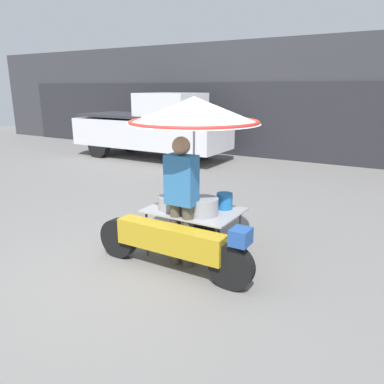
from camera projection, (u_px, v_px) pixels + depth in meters
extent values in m
plane|color=slate|center=(141.00, 267.00, 4.72)|extent=(36.00, 36.00, 0.00)
cube|color=#38383D|center=(318.00, 100.00, 11.78)|extent=(28.00, 2.00, 3.63)
cube|color=#28282D|center=(308.00, 123.00, 11.10)|extent=(23.80, 0.06, 2.36)
cylinder|color=black|center=(231.00, 267.00, 4.16)|extent=(0.52, 0.14, 0.52)
cylinder|color=black|center=(119.00, 238.00, 4.96)|extent=(0.52, 0.14, 0.52)
cube|color=#B7931E|center=(170.00, 239.00, 4.51)|extent=(1.45, 0.24, 0.32)
cube|color=#234C93|center=(241.00, 237.00, 4.01)|extent=(0.20, 0.24, 0.18)
cylinder|color=black|center=(203.00, 231.00, 5.25)|extent=(0.47, 0.14, 0.47)
cylinder|color=#515156|center=(216.00, 250.00, 4.47)|extent=(0.03, 0.03, 0.61)
cylinder|color=#515156|center=(240.00, 231.00, 5.07)|extent=(0.03, 0.03, 0.61)
cylinder|color=#515156|center=(147.00, 234.00, 4.97)|extent=(0.03, 0.03, 0.61)
cylinder|color=#515156|center=(176.00, 218.00, 5.57)|extent=(0.03, 0.03, 0.61)
cube|color=#9E9EA3|center=(194.00, 210.00, 4.94)|extent=(1.21, 0.85, 0.02)
cylinder|color=#B2B2B7|center=(194.00, 168.00, 4.78)|extent=(0.03, 0.03, 1.12)
cone|color=white|center=(194.00, 110.00, 4.59)|extent=(1.65, 1.65, 0.33)
torus|color=red|center=(194.00, 122.00, 4.63)|extent=(1.62, 1.62, 0.05)
cylinder|color=#939399|center=(170.00, 203.00, 4.92)|extent=(0.33, 0.33, 0.18)
cylinder|color=#939399|center=(203.00, 207.00, 4.70)|extent=(0.38, 0.38, 0.22)
cylinder|color=#B7B7BC|center=(196.00, 203.00, 5.10)|extent=(0.29, 0.29, 0.06)
cylinder|color=#1E6BB2|center=(224.00, 201.00, 4.94)|extent=(0.21, 0.21, 0.21)
cylinder|color=#4C473D|center=(176.00, 233.00, 4.74)|extent=(0.14, 0.14, 0.81)
cylinder|color=#4C473D|center=(188.00, 236.00, 4.65)|extent=(0.14, 0.14, 0.81)
cube|color=teal|center=(181.00, 180.00, 4.50)|extent=(0.38, 0.22, 0.61)
sphere|color=#A87A5B|center=(181.00, 146.00, 4.39)|extent=(0.22, 0.22, 0.22)
cylinder|color=black|center=(178.00, 154.00, 10.59)|extent=(0.76, 0.24, 0.76)
cylinder|color=black|center=(203.00, 147.00, 11.85)|extent=(0.76, 0.24, 0.76)
cylinder|color=black|center=(99.00, 146.00, 12.07)|extent=(0.76, 0.24, 0.76)
cylinder|color=black|center=(129.00, 140.00, 13.33)|extent=(0.76, 0.24, 0.76)
cube|color=silver|center=(150.00, 133.00, 11.85)|extent=(5.03, 1.79, 0.85)
cube|color=silver|center=(171.00, 107.00, 11.23)|extent=(1.71, 1.64, 0.81)
cube|color=#2D2D33|center=(125.00, 115.00, 12.20)|extent=(2.62, 1.71, 0.08)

